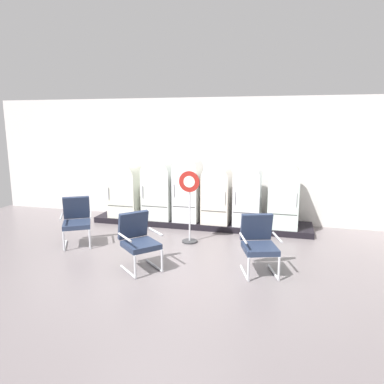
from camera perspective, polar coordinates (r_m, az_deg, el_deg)
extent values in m
cube|color=slate|center=(6.07, -5.48, -13.23)|extent=(12.00, 10.00, 0.05)
cube|color=silver|center=(9.10, 2.31, 5.11)|extent=(11.76, 0.12, 3.04)
cube|color=#47443F|center=(9.05, 2.36, 12.49)|extent=(11.76, 0.07, 0.06)
cube|color=black|center=(8.76, 1.33, -4.80)|extent=(5.19, 0.95, 0.13)
cube|color=silver|center=(9.13, -10.44, -0.63)|extent=(0.71, 0.63, 1.01)
cylinder|color=silver|center=(9.04, -10.55, 2.51)|extent=(0.71, 0.62, 0.71)
cube|color=#383838|center=(8.89, -11.27, -2.18)|extent=(0.65, 0.01, 0.01)
cylinder|color=silver|center=(8.95, -13.07, -0.18)|extent=(0.02, 0.02, 0.28)
cube|color=silver|center=(8.81, -5.22, -0.48)|extent=(0.69, 0.69, 1.14)
cylinder|color=silver|center=(8.71, -5.29, 3.20)|extent=(0.69, 0.67, 0.69)
cube|color=#383838|center=(8.54, -5.98, -2.29)|extent=(0.64, 0.01, 0.01)
cylinder|color=silver|center=(8.56, -7.85, 0.05)|extent=(0.02, 0.02, 0.28)
cube|color=white|center=(8.58, -0.70, -0.37)|extent=(0.59, 0.68, 1.25)
cylinder|color=white|center=(8.48, -0.71, 3.79)|extent=(0.59, 0.66, 0.59)
cube|color=#383838|center=(8.31, -1.32, -2.35)|extent=(0.54, 0.01, 0.01)
cylinder|color=silver|center=(8.28, -2.90, 0.26)|extent=(0.02, 0.02, 0.28)
cube|color=silver|center=(8.42, 3.87, -1.25)|extent=(0.62, 0.62, 1.07)
cylinder|color=silver|center=(8.32, 3.91, 2.35)|extent=(0.62, 0.61, 0.62)
cube|color=#383838|center=(8.16, 3.43, -3.04)|extent=(0.57, 0.01, 0.01)
cylinder|color=silver|center=(8.03, 5.20, -0.94)|extent=(0.02, 0.02, 0.28)
cube|color=silver|center=(8.33, 8.71, -1.41)|extent=(0.59, 0.66, 1.09)
cylinder|color=silver|center=(8.23, 8.82, 2.31)|extent=(0.59, 0.65, 0.59)
cube|color=#383838|center=(8.05, 8.42, -3.28)|extent=(0.54, 0.01, 0.01)
cylinder|color=silver|center=(8.00, 6.79, -0.92)|extent=(0.02, 0.02, 0.28)
cube|color=silver|center=(8.29, 14.20, -1.48)|extent=(0.65, 0.67, 1.15)
cylinder|color=silver|center=(8.19, 14.39, 2.46)|extent=(0.65, 0.66, 0.65)
cube|color=#383838|center=(8.01, 14.09, -3.44)|extent=(0.60, 0.01, 0.01)
cylinder|color=silver|center=(7.92, 16.14, -1.13)|extent=(0.02, 0.02, 0.28)
cylinder|color=silver|center=(7.76, -19.33, -7.95)|extent=(0.33, 0.54, 0.04)
cylinder|color=silver|center=(7.43, -19.57, -7.28)|extent=(0.05, 0.05, 0.37)
cylinder|color=silver|center=(7.73, -15.73, -7.79)|extent=(0.33, 0.54, 0.04)
cylinder|color=silver|center=(7.41, -15.82, -7.12)|extent=(0.05, 0.05, 0.37)
cube|color=#26314A|center=(7.62, -17.72, -4.90)|extent=(0.73, 0.74, 0.09)
cube|color=#26314A|center=(7.83, -17.76, -2.35)|extent=(0.54, 0.41, 0.48)
cylinder|color=silver|center=(7.59, -19.91, -3.65)|extent=(0.28, 0.45, 0.04)
cylinder|color=silver|center=(7.56, -15.68, -3.45)|extent=(0.28, 0.45, 0.04)
cylinder|color=silver|center=(6.14, 8.27, -12.53)|extent=(0.23, 0.58, 0.04)
cylinder|color=silver|center=(5.81, 8.89, -11.94)|extent=(0.05, 0.05, 0.37)
cylinder|color=silver|center=(6.25, 12.72, -12.25)|extent=(0.23, 0.58, 0.04)
cylinder|color=silver|center=(5.93, 13.55, -11.65)|extent=(0.05, 0.05, 0.37)
cube|color=#26314A|center=(6.04, 10.66, -8.75)|extent=(0.67, 0.68, 0.09)
cube|color=#26314A|center=(6.22, 10.11, -5.43)|extent=(0.55, 0.32, 0.48)
cylinder|color=silver|center=(5.92, 8.07, -7.19)|extent=(0.19, 0.48, 0.04)
cylinder|color=silver|center=(6.05, 13.31, -6.97)|extent=(0.19, 0.48, 0.04)
cylinder|color=silver|center=(6.21, -10.01, -12.29)|extent=(0.47, 0.43, 0.04)
cylinder|color=silver|center=(5.90, -8.96, -11.58)|extent=(0.06, 0.06, 0.37)
cylinder|color=silver|center=(6.40, -5.96, -11.45)|extent=(0.47, 0.43, 0.04)
cylinder|color=silver|center=(6.10, -4.76, -10.71)|extent=(0.06, 0.06, 0.37)
cube|color=#26314A|center=(6.15, -8.06, -8.28)|extent=(0.76, 0.76, 0.09)
cube|color=#26314A|center=(6.32, -9.25, -5.13)|extent=(0.47, 0.50, 0.48)
cylinder|color=silver|center=(5.99, -10.54, -7.05)|extent=(0.39, 0.36, 0.04)
cylinder|color=silver|center=(6.21, -5.76, -6.24)|extent=(0.39, 0.36, 0.04)
cylinder|color=#2D2D30|center=(7.58, -0.37, -7.77)|extent=(0.32, 0.32, 0.03)
cylinder|color=silver|center=(7.40, -0.37, -3.09)|extent=(0.04, 0.04, 1.25)
cylinder|color=maroon|center=(7.25, -0.43, 1.65)|extent=(0.42, 0.02, 0.42)
cylinder|color=white|center=(7.24, -0.46, 1.63)|extent=(0.23, 0.00, 0.23)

